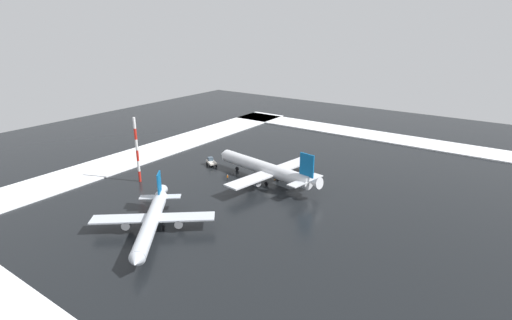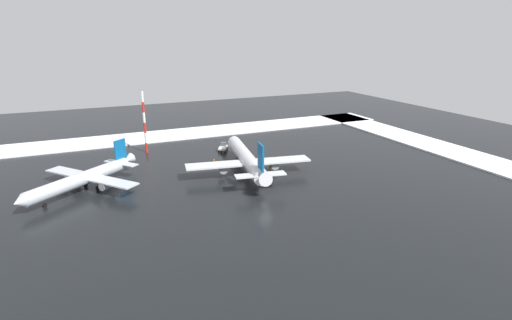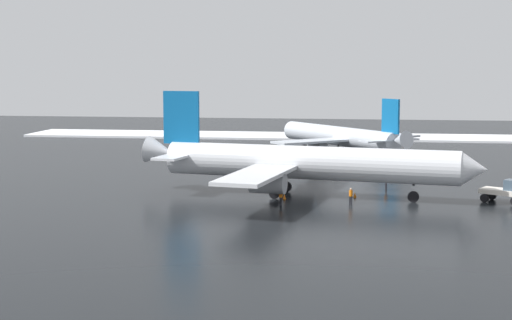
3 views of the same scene
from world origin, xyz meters
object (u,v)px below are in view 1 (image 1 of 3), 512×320
at_px(ground_crew_by_nose_gear, 259,170).
at_px(antenna_mast, 137,150).
at_px(ground_crew_mid_apron, 227,177).
at_px(pushback_tug, 211,161).
at_px(traffic_cone_mid_line, 275,179).
at_px(traffic_cone_near_nose, 249,176).
at_px(airplane_far_rear, 152,221).
at_px(ground_crew_beside_wing, 282,173).
at_px(airplane_distant_tail, 266,169).

xyz_separation_m(ground_crew_by_nose_gear, antenna_mast, (24.85, -23.40, 8.25)).
distance_m(ground_crew_mid_apron, ground_crew_by_nose_gear, 10.71).
distance_m(pushback_tug, traffic_cone_mid_line, 23.05).
bearing_deg(traffic_cone_near_nose, airplane_far_rear, 4.35).
relative_size(pushback_tug, antenna_mast, 0.28).
relative_size(ground_crew_beside_wing, traffic_cone_mid_line, 3.11).
bearing_deg(airplane_distant_tail, traffic_cone_mid_line, -117.68).
bearing_deg(ground_crew_by_nose_gear, airplane_far_rear, 21.46).
distance_m(airplane_distant_tail, airplane_far_rear, 38.77).
xyz_separation_m(antenna_mast, traffic_cone_mid_line, (-22.70, 30.50, -8.94)).
distance_m(ground_crew_beside_wing, antenna_mast, 41.21).
xyz_separation_m(ground_crew_beside_wing, ground_crew_by_nose_gear, (1.68, -7.05, 0.00)).
bearing_deg(pushback_tug, ground_crew_beside_wing, -137.62).
relative_size(airplane_distant_tail, airplane_far_rear, 1.44).
height_order(ground_crew_beside_wing, traffic_cone_near_nose, ground_crew_beside_wing).
bearing_deg(antenna_mast, pushback_tug, 160.94).
relative_size(ground_crew_beside_wing, traffic_cone_near_nose, 3.11).
xyz_separation_m(pushback_tug, ground_crew_mid_apron, (6.85, 12.13, -0.31)).
distance_m(pushback_tug, ground_crew_beside_wing, 23.46).
height_order(airplane_far_rear, traffic_cone_near_nose, airplane_far_rear).
bearing_deg(ground_crew_by_nose_gear, airplane_distant_tail, 70.74).
bearing_deg(traffic_cone_near_nose, antenna_mast, -48.44).
relative_size(ground_crew_by_nose_gear, antenna_mast, 0.09).
distance_m(pushback_tug, ground_crew_by_nose_gear, 16.23).
bearing_deg(ground_crew_mid_apron, antenna_mast, -163.26).
relative_size(ground_crew_mid_apron, traffic_cone_near_nose, 3.11).
height_order(ground_crew_by_nose_gear, traffic_cone_near_nose, ground_crew_by_nose_gear).
xyz_separation_m(ground_crew_beside_wing, antenna_mast, (26.52, -30.45, 8.25)).
bearing_deg(traffic_cone_mid_line, ground_crew_beside_wing, -179.29).
distance_m(traffic_cone_near_nose, traffic_cone_mid_line, 7.77).
height_order(airplane_far_rear, ground_crew_beside_wing, airplane_far_rear).
xyz_separation_m(ground_crew_by_nose_gear, traffic_cone_near_nose, (4.40, -0.35, -0.70)).
relative_size(airplane_far_rear, pushback_tug, 5.18).
bearing_deg(antenna_mast, traffic_cone_near_nose, 131.56).
bearing_deg(ground_crew_by_nose_gear, traffic_cone_near_nose, 13.53).
bearing_deg(traffic_cone_mid_line, airplane_distant_tail, -37.35).
xyz_separation_m(airplane_far_rear, traffic_cone_mid_line, (-40.71, 4.51, -2.83)).
height_order(airplane_distant_tail, ground_crew_by_nose_gear, airplane_distant_tail).
distance_m(airplane_far_rear, pushback_tug, 43.82).
bearing_deg(pushback_tug, ground_crew_by_nose_gear, -138.28).
bearing_deg(airplane_distant_tail, airplane_far_rear, 95.31).
bearing_deg(ground_crew_mid_apron, pushback_tug, 130.20).
xyz_separation_m(airplane_distant_tail, ground_crew_beside_wing, (-5.88, 1.52, -2.77)).
bearing_deg(traffic_cone_near_nose, traffic_cone_mid_line, 106.85).
height_order(airplane_distant_tail, traffic_cone_near_nose, airplane_distant_tail).
relative_size(airplane_far_rear, antenna_mast, 1.43).
distance_m(ground_crew_beside_wing, traffic_cone_near_nose, 9.60).
height_order(airplane_far_rear, ground_crew_mid_apron, airplane_far_rear).
relative_size(airplane_distant_tail, ground_crew_beside_wing, 22.22).
distance_m(ground_crew_beside_wing, traffic_cone_mid_line, 3.89).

